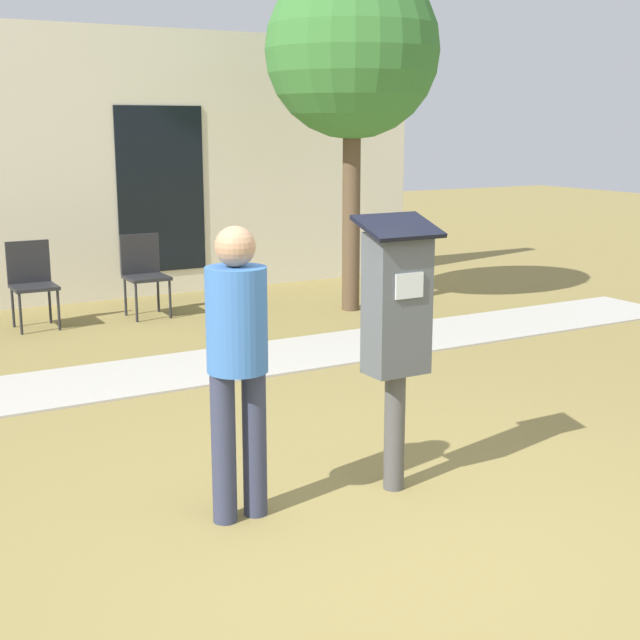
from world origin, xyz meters
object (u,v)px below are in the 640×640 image
object	(u,v)px
outdoor_chair_left	(31,277)
outdoor_chair_middle	(144,268)
person_standing	(237,351)
parking_meter	(397,318)

from	to	relation	value
outdoor_chair_left	outdoor_chair_middle	bearing A→B (deg)	20.70
person_standing	outdoor_chair_left	distance (m)	5.31
person_standing	outdoor_chair_middle	xyz separation A→B (m)	(1.27, 5.28, -0.40)
person_standing	parking_meter	bearing A→B (deg)	-27.69
parking_meter	outdoor_chair_left	world-z (taller)	parking_meter
parking_meter	outdoor_chair_middle	world-z (taller)	parking_meter
person_standing	outdoor_chair_left	xyz separation A→B (m)	(0.07, 5.29, -0.40)
parking_meter	outdoor_chair_middle	xyz separation A→B (m)	(0.33, 5.36, -0.49)
outdoor_chair_left	outdoor_chair_middle	distance (m)	1.20
parking_meter	outdoor_chair_left	xyz separation A→B (m)	(-0.87, 5.37, -0.49)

